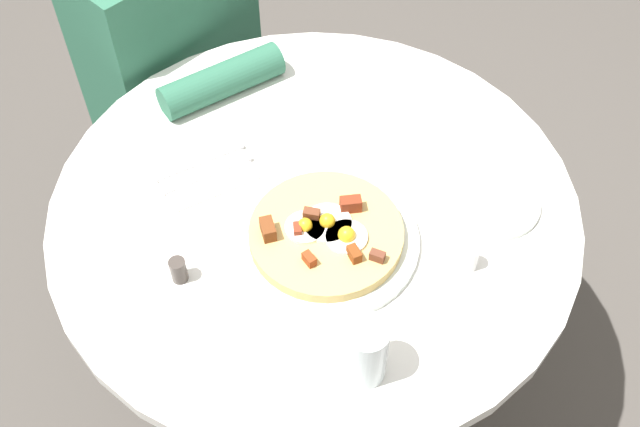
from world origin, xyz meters
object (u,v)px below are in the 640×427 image
object	(u,v)px
bread_plate	(493,202)
knife	(208,174)
breakfast_pizza	(326,233)
salt_shaker	(470,258)
person_seated	(180,100)
pizza_plate	(326,240)
fork	(200,162)
water_glass	(365,351)
pepper_shaker	(179,270)
dining_table	(315,256)

from	to	relation	value
bread_plate	knife	xyz separation A→B (m)	(-0.32, 0.42, 0.00)
breakfast_pizza	salt_shaker	bearing A→B (deg)	-57.59
person_seated	pizza_plate	xyz separation A→B (m)	(-0.19, -0.68, 0.24)
fork	water_glass	distance (m)	0.52
person_seated	knife	size ratio (longest dim) A/B	6.31
salt_shaker	pepper_shaker	xyz separation A→B (m)	(-0.36, 0.33, -0.00)
fork	salt_shaker	bearing A→B (deg)	124.86
dining_table	salt_shaker	world-z (taller)	salt_shaker
salt_shaker	pepper_shaker	bearing A→B (deg)	137.21
pizza_plate	dining_table	bearing A→B (deg)	56.95
knife	pepper_shaker	xyz separation A→B (m)	(-0.18, -0.14, 0.02)
salt_shaker	bread_plate	bearing A→B (deg)	20.59
pizza_plate	bread_plate	xyz separation A→B (m)	(0.27, -0.16, -0.00)
bread_plate	fork	bearing A→B (deg)	124.19
salt_shaker	pepper_shaker	distance (m)	0.49
pizza_plate	pepper_shaker	world-z (taller)	pepper_shaker
water_glass	dining_table	bearing A→B (deg)	57.16
pepper_shaker	knife	bearing A→B (deg)	37.84
pizza_plate	breakfast_pizza	size ratio (longest dim) A/B	1.22
knife	breakfast_pizza	bearing A→B (deg)	116.34
person_seated	salt_shaker	bearing A→B (deg)	-93.50
dining_table	person_seated	world-z (taller)	person_seated
person_seated	fork	size ratio (longest dim) A/B	6.31
knife	person_seated	bearing A→B (deg)	-102.24
dining_table	person_seated	xyz separation A→B (m)	(0.13, 0.60, -0.06)
pepper_shaker	person_seated	bearing A→B (deg)	53.84
person_seated	pepper_shaker	size ratio (longest dim) A/B	23.99
dining_table	water_glass	size ratio (longest dim) A/B	7.97
bread_plate	water_glass	size ratio (longest dim) A/B	1.42
water_glass	pepper_shaker	xyz separation A→B (m)	(-0.09, 0.33, -0.04)
person_seated	knife	bearing A→B (deg)	-118.72
pizza_plate	pepper_shaker	size ratio (longest dim) A/B	6.84
dining_table	bread_plate	xyz separation A→B (m)	(0.22, -0.24, 0.18)
dining_table	water_glass	world-z (taller)	water_glass
pizza_plate	knife	world-z (taller)	pizza_plate
breakfast_pizza	fork	size ratio (longest dim) A/B	1.48
person_seated	dining_table	bearing A→B (deg)	-102.54
fork	knife	world-z (taller)	same
breakfast_pizza	salt_shaker	world-z (taller)	breakfast_pizza
water_glass	person_seated	bearing A→B (deg)	70.21
fork	dining_table	bearing A→B (deg)	128.53
fork	bread_plate	bearing A→B (deg)	140.67
fork	knife	distance (m)	0.04
dining_table	salt_shaker	size ratio (longest dim) A/B	19.75
person_seated	pepper_shaker	bearing A→B (deg)	-126.16
dining_table	pepper_shaker	world-z (taller)	pepper_shaker
dining_table	bread_plate	size ratio (longest dim) A/B	5.61
pizza_plate	salt_shaker	xyz separation A→B (m)	(0.13, -0.21, 0.02)
person_seated	knife	world-z (taller)	person_seated
knife	water_glass	size ratio (longest dim) A/B	1.49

